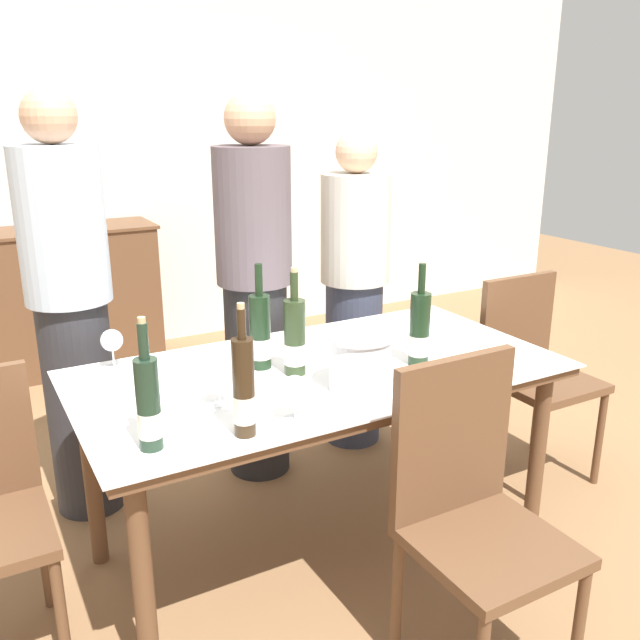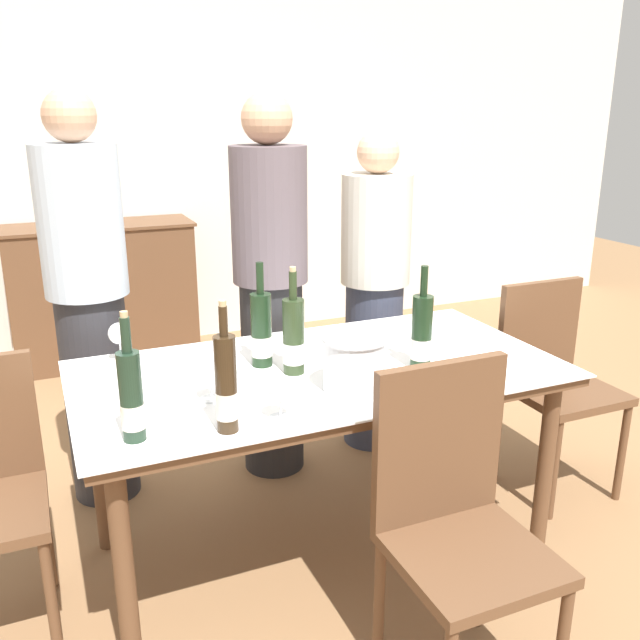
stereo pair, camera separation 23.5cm
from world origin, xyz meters
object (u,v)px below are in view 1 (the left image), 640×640
object	(u,v)px
wine_bottle_3	(419,331)
wine_bottle_1	(244,390)
wine_bottle_0	(260,333)
person_host	(71,313)
sideboard_cabinet	(63,300)
wine_glass_2	(219,378)
wine_bottle_4	(294,339)
chair_near_front	(471,501)
dining_table	(320,388)
person_guest_left	(255,293)
wine_glass_0	(112,342)
wine_bottle_2	(148,405)
person_guest_right	(354,295)
ice_bucket	(360,360)
wine_glass_1	(295,390)
chair_right_end	(531,362)

from	to	relation	value
wine_bottle_3	wine_bottle_1	bearing A→B (deg)	-165.04
wine_bottle_0	person_host	xyz separation A→B (m)	(-0.53, 0.65, -0.02)
sideboard_cabinet	wine_glass_2	xyz separation A→B (m)	(0.07, -2.61, 0.38)
wine_bottle_3	wine_bottle_4	world-z (taller)	wine_bottle_4
wine_glass_2	chair_near_front	size ratio (longest dim) A/B	0.14
dining_table	wine_glass_2	xyz separation A→B (m)	(-0.42, -0.11, 0.16)
wine_bottle_4	person_guest_left	size ratio (longest dim) A/B	0.22
sideboard_cabinet	person_host	distance (m)	1.79
wine_bottle_1	wine_bottle_4	distance (m)	0.48
wine_bottle_3	person_guest_left	distance (m)	0.87
wine_glass_0	chair_near_front	bearing A→B (deg)	-52.87
dining_table	wine_bottle_3	size ratio (longest dim) A/B	4.58
wine_bottle_2	wine_bottle_3	world-z (taller)	same
dining_table	wine_glass_0	size ratio (longest dim) A/B	11.76
sideboard_cabinet	wine_bottle_0	bearing A→B (deg)	-82.45
chair_near_front	dining_table	bearing A→B (deg)	101.38
sideboard_cabinet	dining_table	size ratio (longest dim) A/B	0.70
wine_bottle_4	wine_glass_0	xyz separation A→B (m)	(-0.54, 0.35, -0.03)
wine_bottle_0	person_host	distance (m)	0.84
wine_glass_2	person_guest_right	size ratio (longest dim) A/B	0.08
wine_bottle_1	wine_bottle_2	xyz separation A→B (m)	(-0.25, 0.05, -0.01)
ice_bucket	wine_bottle_0	distance (m)	0.39
person_guest_left	wine_bottle_0	bearing A→B (deg)	-112.27
wine_bottle_2	person_guest_right	distance (m)	1.66
dining_table	ice_bucket	bearing A→B (deg)	-82.79
wine_bottle_1	wine_glass_0	world-z (taller)	wine_bottle_1
ice_bucket	wine_bottle_2	distance (m)	0.72
wine_glass_1	wine_glass_2	distance (m)	0.27
sideboard_cabinet	wine_bottle_2	bearing A→B (deg)	-94.00
chair_right_end	sideboard_cabinet	bearing A→B (deg)	124.29
dining_table	person_guest_left	bearing A→B (deg)	85.14
wine_glass_1	wine_glass_2	size ratio (longest dim) A/B	1.08
wine_glass_2	ice_bucket	bearing A→B (deg)	-12.96
ice_bucket	person_guest_left	world-z (taller)	person_guest_left
wine_bottle_0	wine_bottle_4	distance (m)	0.13
sideboard_cabinet	wine_glass_0	xyz separation A→B (m)	(-0.15, -2.14, 0.39)
wine_bottle_3	chair_near_front	world-z (taller)	wine_bottle_3
wine_glass_0	person_host	distance (m)	0.41
wine_bottle_4	chair_right_end	distance (m)	1.30
chair_near_front	person_host	bearing A→B (deg)	120.43
person_guest_left	person_guest_right	bearing A→B (deg)	4.98
ice_bucket	person_guest_left	bearing A→B (deg)	88.02
dining_table	person_host	bearing A→B (deg)	132.79
ice_bucket	person_guest_left	distance (m)	0.91
dining_table	person_guest_right	xyz separation A→B (m)	(0.61, 0.74, 0.09)
wine_bottle_0	wine_bottle_2	bearing A→B (deg)	-141.60
wine_bottle_0	chair_right_end	bearing A→B (deg)	-1.21
wine_bottle_1	wine_bottle_3	xyz separation A→B (m)	(0.76, 0.20, -0.01)
wine_glass_2	chair_right_end	size ratio (longest dim) A/B	0.14
chair_near_front	wine_bottle_0	bearing A→B (deg)	111.90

